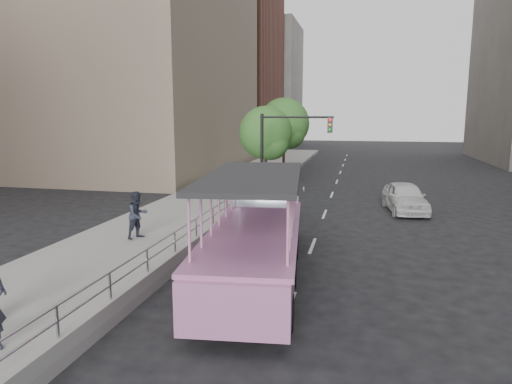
{
  "coord_description": "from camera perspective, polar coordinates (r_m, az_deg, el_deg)",
  "views": [
    {
      "loc": [
        2.73,
        -13.51,
        5.13
      ],
      "look_at": [
        -1.02,
        2.81,
        2.29
      ],
      "focal_mm": 32.0,
      "sensor_mm": 36.0,
      "label": 1
    }
  ],
  "objects": [
    {
      "name": "guardrail",
      "position": [
        17.05,
        -7.51,
        -3.97
      ],
      "size": [
        0.07,
        22.0,
        0.71
      ],
      "color": "#B7B7BC",
      "rests_on": "kerb_wall"
    },
    {
      "name": "pedestrian_mid",
      "position": [
        18.54,
        -14.57,
        -2.8
      ],
      "size": [
        1.04,
        1.13,
        1.88
      ],
      "primitive_type": "imported",
      "rotation": [
        0.0,
        0.0,
        1.12
      ],
      "color": "#272B3A",
      "rests_on": "sidewalk"
    },
    {
      "name": "kerb_wall",
      "position": [
        17.22,
        -7.47,
        -6.12
      ],
      "size": [
        0.24,
        30.0,
        0.36
      ],
      "primitive_type": "cube",
      "color": "#A7A7A1",
      "rests_on": "sidewalk"
    },
    {
      "name": "traffic_signal",
      "position": [
        26.43,
        3.29,
        6.08
      ],
      "size": [
        4.2,
        0.32,
        5.2
      ],
      "color": "black",
      "rests_on": "ground"
    },
    {
      "name": "sidewalk",
      "position": [
        25.48,
        -6.75,
        -1.7
      ],
      "size": [
        5.5,
        80.0,
        0.3
      ],
      "primitive_type": "cube",
      "color": "gray",
      "rests_on": "ground"
    },
    {
      "name": "midrise_stone_b",
      "position": [
        79.89,
        -0.64,
        13.13
      ],
      "size": [
        16.0,
        14.0,
        20.0
      ],
      "primitive_type": "cube",
      "color": "gray",
      "rests_on": "ground"
    },
    {
      "name": "parking_sign",
      "position": [
        20.03,
        -3.85,
        0.19
      ],
      "size": [
        0.09,
        0.67,
        2.98
      ],
      "color": "black",
      "rests_on": "ground"
    },
    {
      "name": "street_tree_near",
      "position": [
        30.08,
        1.38,
        7.13
      ],
      "size": [
        3.52,
        3.52,
        5.72
      ],
      "color": "#392A19",
      "rests_on": "ground"
    },
    {
      "name": "midrise_brick",
      "position": [
        65.39,
        -5.87,
        16.5
      ],
      "size": [
        18.0,
        16.0,
        26.0
      ],
      "primitive_type": "cube",
      "color": "brown",
      "rests_on": "ground"
    },
    {
      "name": "duck_boat",
      "position": [
        14.85,
        0.29,
        -5.39
      ],
      "size": [
        3.67,
        10.61,
        3.45
      ],
      "color": "black",
      "rests_on": "ground"
    },
    {
      "name": "street_tree_far",
      "position": [
        35.92,
        3.65,
        8.3
      ],
      "size": [
        3.97,
        3.97,
        6.45
      ],
      "color": "#392A19",
      "rests_on": "ground"
    },
    {
      "name": "car",
      "position": [
        25.58,
        18.13,
        -0.62
      ],
      "size": [
        2.46,
        4.84,
        1.58
      ],
      "primitive_type": "imported",
      "rotation": [
        0.0,
        0.0,
        0.13
      ],
      "color": "silver",
      "rests_on": "ground"
    },
    {
      "name": "ground",
      "position": [
        14.71,
        1.46,
        -10.78
      ],
      "size": [
        160.0,
        160.0,
        0.0
      ],
      "primitive_type": "plane",
      "color": "black"
    }
  ]
}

